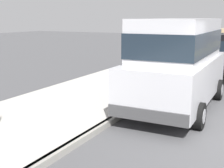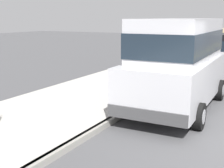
% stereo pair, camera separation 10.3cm
% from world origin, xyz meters
% --- Properties ---
extents(curb, '(0.16, 64.00, 0.14)m').
position_xyz_m(curb, '(-3.20, 0.00, 0.07)').
color(curb, gray).
rests_on(curb, ground).
extents(sidewalk, '(3.60, 64.00, 0.14)m').
position_xyz_m(sidewalk, '(-5.00, 0.00, 0.07)').
color(sidewalk, '#B7B5AD').
rests_on(sidewalk, ground).
extents(car_silver_van, '(2.20, 4.93, 2.52)m').
position_xyz_m(car_silver_van, '(-2.19, 2.05, 1.39)').
color(car_silver_van, '#BCBCC1').
rests_on(car_silver_van, ground).
extents(car_black_hatchback, '(2.00, 3.82, 1.88)m').
position_xyz_m(car_black_hatchback, '(-2.12, 7.45, 0.98)').
color(car_black_hatchback, black).
rests_on(car_black_hatchback, ground).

